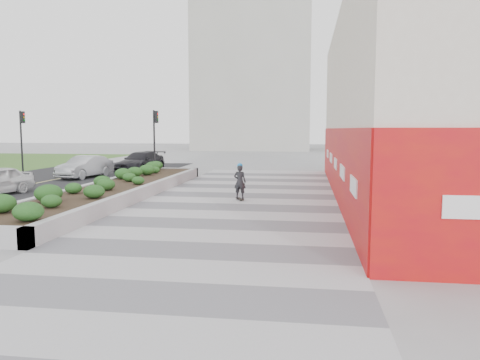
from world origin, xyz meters
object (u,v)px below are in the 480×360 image
Objects in this scene: skateboarder at (240,182)px; car_silver at (85,167)px; car_dark at (140,162)px; traffic_signal_far at (22,132)px; traffic_signal_near at (155,132)px; planter at (117,187)px.

car_silver is at bearing 120.00° from skateboarder.
skateboarder is 14.85m from car_dark.
skateboarder is (16.40, -10.20, -1.97)m from traffic_signal_far.
traffic_signal_far reaches higher than car_dark.
traffic_signal_near reaches higher than car_dark.
traffic_signal_near is 1.04× the size of car_silver.
traffic_signal_near is 2.89m from car_dark.
car_dark reaches higher than planter.
traffic_signal_far is at bearing 123.68° from skateboarder.
traffic_signal_near is (-1.73, 10.50, 2.34)m from planter.
traffic_signal_far is (-9.20, -0.50, 0.00)m from traffic_signal_near.
planter is at bearing -80.65° from traffic_signal_near.
skateboarder is 0.39× the size of car_silver.
traffic_signal_far is 19.41m from skateboarder.
traffic_signal_near is 9.21m from traffic_signal_far.
car_silver is (5.72, -2.56, -2.09)m from traffic_signal_far.
skateboarder is (7.20, -10.70, -1.97)m from traffic_signal_near.
car_dark is at bearing 13.25° from traffic_signal_far.
traffic_signal_far is 2.68× the size of skateboarder.
car_silver is (-10.68, 7.64, -0.12)m from skateboarder.
skateboarder is at bearing -2.08° from planter.
traffic_signal_near is at bearing -31.85° from car_dark.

